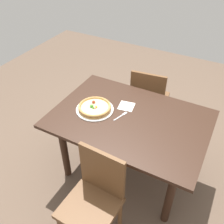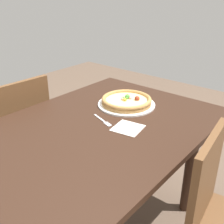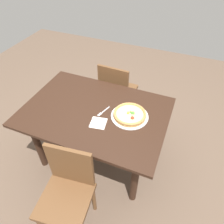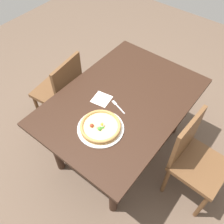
{
  "view_description": "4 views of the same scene",
  "coord_description": "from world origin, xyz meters",
  "px_view_note": "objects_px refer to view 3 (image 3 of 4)",
  "views": [
    {
      "loc": [
        0.67,
        -1.58,
        2.18
      ],
      "look_at": [
        -0.17,
        -0.02,
        0.76
      ],
      "focal_mm": 40.23,
      "sensor_mm": 36.0,
      "label": 1
    },
    {
      "loc": [
        0.9,
        0.87,
        1.41
      ],
      "look_at": [
        -0.17,
        -0.02,
        0.76
      ],
      "focal_mm": 44.06,
      "sensor_mm": 36.0,
      "label": 2
    },
    {
      "loc": [
        -0.71,
        1.3,
        2.1
      ],
      "look_at": [
        -0.17,
        -0.02,
        0.76
      ],
      "focal_mm": 33.54,
      "sensor_mm": 36.0,
      "label": 3
    },
    {
      "loc": [
        -1.12,
        -0.78,
        2.22
      ],
      "look_at": [
        -0.17,
        -0.02,
        0.76
      ],
      "focal_mm": 39.35,
      "sensor_mm": 36.0,
      "label": 4
    }
  ],
  "objects_px": {
    "chair_near": "(117,91)",
    "chair_far": "(68,190)",
    "plate": "(130,116)",
    "pizza": "(130,114)",
    "napkin": "(98,123)",
    "dining_table": "(96,119)",
    "fork": "(103,112)"
  },
  "relations": [
    {
      "from": "chair_far",
      "to": "dining_table",
      "type": "bearing_deg",
      "value": -90.94
    },
    {
      "from": "chair_near",
      "to": "fork",
      "type": "bearing_deg",
      "value": -77.59
    },
    {
      "from": "chair_far",
      "to": "chair_near",
      "type": "bearing_deg",
      "value": -92.25
    },
    {
      "from": "pizza",
      "to": "napkin",
      "type": "bearing_deg",
      "value": 38.41
    },
    {
      "from": "fork",
      "to": "chair_far",
      "type": "bearing_deg",
      "value": 17.12
    },
    {
      "from": "dining_table",
      "to": "fork",
      "type": "distance_m",
      "value": 0.14
    },
    {
      "from": "chair_near",
      "to": "pizza",
      "type": "xyz_separation_m",
      "value": [
        -0.38,
        0.65,
        0.29
      ]
    },
    {
      "from": "chair_far",
      "to": "napkin",
      "type": "distance_m",
      "value": 0.62
    },
    {
      "from": "pizza",
      "to": "plate",
      "type": "bearing_deg",
      "value": -20.9
    },
    {
      "from": "plate",
      "to": "napkin",
      "type": "relative_size",
      "value": 2.48
    },
    {
      "from": "dining_table",
      "to": "fork",
      "type": "xyz_separation_m",
      "value": [
        -0.08,
        -0.01,
        0.11
      ]
    },
    {
      "from": "napkin",
      "to": "fork",
      "type": "bearing_deg",
      "value": -81.73
    },
    {
      "from": "chair_near",
      "to": "chair_far",
      "type": "distance_m",
      "value": 1.39
    },
    {
      "from": "chair_far",
      "to": "fork",
      "type": "distance_m",
      "value": 0.75
    },
    {
      "from": "dining_table",
      "to": "plate",
      "type": "xyz_separation_m",
      "value": [
        -0.33,
        -0.05,
        0.11
      ]
    },
    {
      "from": "chair_near",
      "to": "plate",
      "type": "relative_size",
      "value": 2.52
    },
    {
      "from": "fork",
      "to": "pizza",
      "type": "bearing_deg",
      "value": 116.13
    },
    {
      "from": "dining_table",
      "to": "chair_far",
      "type": "bearing_deg",
      "value": 96.02
    },
    {
      "from": "chair_near",
      "to": "dining_table",
      "type": "bearing_deg",
      "value": -84.09
    },
    {
      "from": "dining_table",
      "to": "chair_near",
      "type": "height_order",
      "value": "chair_near"
    },
    {
      "from": "chair_near",
      "to": "plate",
      "type": "distance_m",
      "value": 0.79
    },
    {
      "from": "chair_near",
      "to": "napkin",
      "type": "relative_size",
      "value": 6.26
    },
    {
      "from": "chair_near",
      "to": "fork",
      "type": "height_order",
      "value": "chair_near"
    },
    {
      "from": "chair_far",
      "to": "plate",
      "type": "relative_size",
      "value": 2.52
    },
    {
      "from": "chair_near",
      "to": "chair_far",
      "type": "height_order",
      "value": "same"
    },
    {
      "from": "dining_table",
      "to": "chair_far",
      "type": "xyz_separation_m",
      "value": [
        -0.07,
        0.7,
        -0.15
      ]
    },
    {
      "from": "plate",
      "to": "chair_far",
      "type": "bearing_deg",
      "value": 70.7
    },
    {
      "from": "dining_table",
      "to": "fork",
      "type": "height_order",
      "value": "fork"
    },
    {
      "from": "chair_far",
      "to": "plate",
      "type": "distance_m",
      "value": 0.83
    },
    {
      "from": "chair_far",
      "to": "pizza",
      "type": "relative_size",
      "value": 2.89
    },
    {
      "from": "dining_table",
      "to": "fork",
      "type": "bearing_deg",
      "value": -172.97
    },
    {
      "from": "chair_near",
      "to": "chair_far",
      "type": "relative_size",
      "value": 1.0
    }
  ]
}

